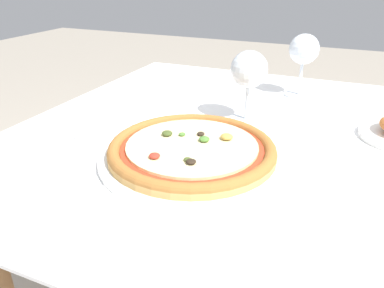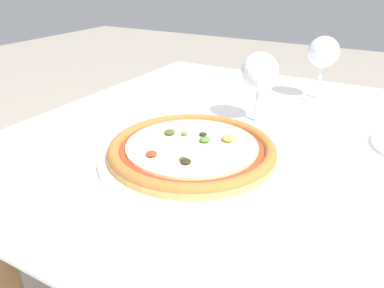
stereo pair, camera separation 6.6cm
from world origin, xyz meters
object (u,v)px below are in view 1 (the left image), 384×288
(pizza_plate, at_px, (192,151))
(wine_glass_far_left, at_px, (304,52))
(dining_table, at_px, (287,183))
(wine_glass_far_right, at_px, (249,72))
(fork, at_px, (103,123))

(pizza_plate, height_order, wine_glass_far_left, wine_glass_far_left)
(dining_table, height_order, wine_glass_far_right, wine_glass_far_right)
(dining_table, relative_size, pizza_plate, 3.43)
(dining_table, relative_size, wine_glass_far_left, 7.08)
(wine_glass_far_right, bearing_deg, fork, -152.37)
(wine_glass_far_left, relative_size, wine_glass_far_right, 1.03)
(dining_table, distance_m, fork, 0.41)
(fork, relative_size, wine_glass_far_right, 1.09)
(wine_glass_far_left, distance_m, wine_glass_far_right, 0.24)
(pizza_plate, relative_size, fork, 1.95)
(dining_table, bearing_deg, wine_glass_far_right, 149.19)
(fork, distance_m, wine_glass_far_left, 0.53)
(dining_table, distance_m, wine_glass_far_right, 0.25)
(pizza_plate, distance_m, wine_glass_far_right, 0.24)
(pizza_plate, xyz_separation_m, wine_glass_far_left, (0.12, 0.45, 0.10))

